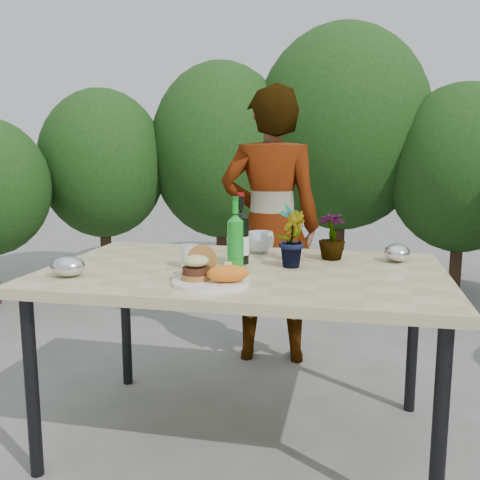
% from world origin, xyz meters
% --- Properties ---
extents(ground, '(80.00, 80.00, 0.00)m').
position_xyz_m(ground, '(0.00, 0.00, 0.00)').
color(ground, '#63625E').
rests_on(ground, ground).
extents(patio_table, '(1.60, 1.00, 0.75)m').
position_xyz_m(patio_table, '(0.00, 0.00, 0.69)').
color(patio_table, tan).
rests_on(patio_table, ground).
extents(shrub_hedge, '(6.87, 5.22, 2.37)m').
position_xyz_m(shrub_hedge, '(0.09, 1.85, 1.17)').
color(shrub_hedge, '#382316').
rests_on(shrub_hedge, ground).
extents(dinner_plate, '(0.28, 0.28, 0.01)m').
position_xyz_m(dinner_plate, '(-0.06, -0.28, 0.76)').
color(dinner_plate, white).
rests_on(dinner_plate, patio_table).
extents(burger_stack, '(0.11, 0.16, 0.11)m').
position_xyz_m(burger_stack, '(-0.12, -0.26, 0.81)').
color(burger_stack, '#B7722D').
rests_on(burger_stack, dinner_plate).
extents(sweet_potato, '(0.17, 0.12, 0.06)m').
position_xyz_m(sweet_potato, '(0.00, -0.30, 0.80)').
color(sweet_potato, orange).
rests_on(sweet_potato, dinner_plate).
extents(grilled_veg, '(0.08, 0.05, 0.03)m').
position_xyz_m(grilled_veg, '(-0.05, -0.19, 0.78)').
color(grilled_veg, olive).
rests_on(grilled_veg, dinner_plate).
extents(wine_bottle, '(0.07, 0.07, 0.30)m').
position_xyz_m(wine_bottle, '(-0.03, 0.09, 0.86)').
color(wine_bottle, black).
rests_on(wine_bottle, patio_table).
extents(sparkling_water, '(0.07, 0.07, 0.29)m').
position_xyz_m(sparkling_water, '(-0.05, 0.05, 0.86)').
color(sparkling_water, '#198D20').
rests_on(sparkling_water, patio_table).
extents(plastic_cup, '(0.07, 0.07, 0.09)m').
position_xyz_m(plastic_cup, '(-0.22, -0.03, 0.80)').
color(plastic_cup, silver).
rests_on(plastic_cup, patio_table).
extents(seedling_left, '(0.14, 0.16, 0.25)m').
position_xyz_m(seedling_left, '(0.17, 0.20, 0.87)').
color(seedling_left, '#285D1F').
rests_on(seedling_left, patio_table).
extents(seedling_mid, '(0.13, 0.15, 0.23)m').
position_xyz_m(seedling_mid, '(0.18, 0.08, 0.87)').
color(seedling_mid, '#1F561D').
rests_on(seedling_mid, patio_table).
extents(seedling_right, '(0.13, 0.13, 0.21)m').
position_xyz_m(seedling_right, '(0.34, 0.26, 0.85)').
color(seedling_right, '#26561D').
rests_on(seedling_right, patio_table).
extents(blue_bowl, '(0.13, 0.13, 0.10)m').
position_xyz_m(blue_bowl, '(0.00, 0.35, 0.80)').
color(blue_bowl, silver).
rests_on(blue_bowl, patio_table).
extents(foil_packet_left, '(0.15, 0.13, 0.08)m').
position_xyz_m(foil_packet_left, '(-0.62, -0.29, 0.79)').
color(foil_packet_left, silver).
rests_on(foil_packet_left, patio_table).
extents(foil_packet_right, '(0.12, 0.14, 0.08)m').
position_xyz_m(foil_packet_right, '(0.62, 0.27, 0.79)').
color(foil_packet_right, silver).
rests_on(foil_packet_right, patio_table).
extents(person, '(0.63, 0.46, 1.59)m').
position_xyz_m(person, '(-0.04, 0.94, 0.79)').
color(person, '#A27351').
rests_on(person, ground).
extents(terracotta_pot, '(0.17, 0.17, 0.14)m').
position_xyz_m(terracotta_pot, '(-1.73, 1.79, 0.07)').
color(terracotta_pot, '#B2582D').
rests_on(terracotta_pot, ground).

